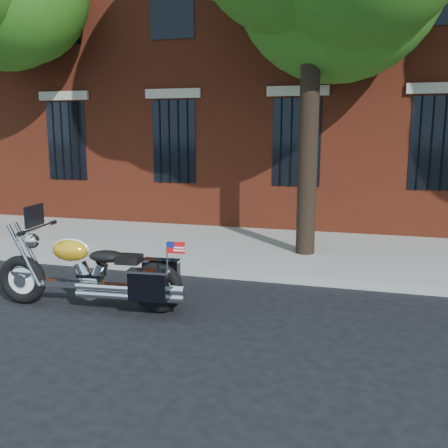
# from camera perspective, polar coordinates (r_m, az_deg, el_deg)

# --- Properties ---
(ground) EXTENTS (120.00, 120.00, 0.00)m
(ground) POSITION_cam_1_polar(r_m,az_deg,el_deg) (7.16, 2.44, -9.62)
(ground) COLOR black
(ground) RESTS_ON ground
(curb) EXTENTS (40.00, 0.16, 0.15)m
(curb) POSITION_cam_1_polar(r_m,az_deg,el_deg) (8.42, 4.61, -5.97)
(curb) COLOR gray
(curb) RESTS_ON ground
(sidewalk) EXTENTS (40.00, 3.60, 0.15)m
(sidewalk) POSITION_cam_1_polar(r_m,az_deg,el_deg) (10.20, 6.65, -3.04)
(sidewalk) COLOR gray
(sidewalk) RESTS_ON ground
(building) EXTENTS (26.00, 10.08, 12.00)m
(building) POSITION_cam_1_polar(r_m,az_deg,el_deg) (17.03, 11.04, 22.41)
(building) COLOR maroon
(building) RESTS_ON ground
(motorcycle) EXTENTS (2.90, 0.95, 1.45)m
(motorcycle) POSITION_cam_1_polar(r_m,az_deg,el_deg) (7.20, -14.28, -5.72)
(motorcycle) COLOR black
(motorcycle) RESTS_ON ground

